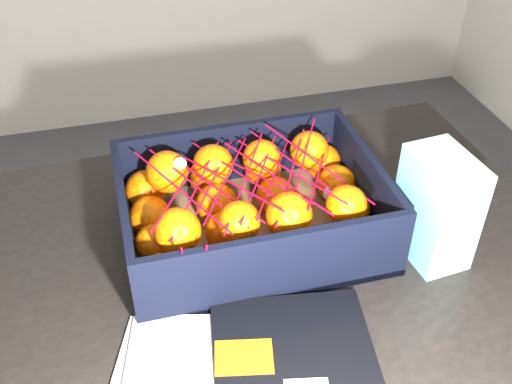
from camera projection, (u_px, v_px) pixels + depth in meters
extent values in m
cube|color=black|center=(205.00, 299.00, 0.91)|extent=(1.23, 0.85, 0.04)
cylinder|color=black|center=(401.00, 256.00, 1.52)|extent=(0.06, 0.06, 0.71)
cube|color=black|center=(299.00, 380.00, 0.76)|extent=(0.25, 0.31, 0.01)
cube|color=#FF570D|center=(244.00, 357.00, 0.78)|extent=(0.08, 0.07, 0.00)
cube|color=olive|center=(251.00, 231.00, 0.99)|extent=(0.40, 0.30, 0.01)
cube|color=black|center=(230.00, 155.00, 1.07)|extent=(0.40, 0.01, 0.12)
cube|color=black|center=(277.00, 268.00, 0.85)|extent=(0.40, 0.01, 0.12)
cube|color=black|center=(127.00, 226.00, 0.92)|extent=(0.01, 0.28, 0.12)
cube|color=black|center=(366.00, 186.00, 1.00)|extent=(0.01, 0.28, 0.12)
sphere|color=#FB6005|center=(165.00, 275.00, 0.86)|extent=(0.07, 0.07, 0.07)
sphere|color=#FB6005|center=(155.00, 245.00, 0.91)|extent=(0.06, 0.06, 0.06)
sphere|color=#FB6005|center=(150.00, 217.00, 0.96)|extent=(0.07, 0.07, 0.07)
sphere|color=#FB6005|center=(146.00, 191.00, 1.01)|extent=(0.07, 0.07, 0.07)
sphere|color=#FB6005|center=(234.00, 264.00, 0.88)|extent=(0.06, 0.06, 0.06)
sphere|color=#FB6005|center=(225.00, 231.00, 0.93)|extent=(0.06, 0.06, 0.06)
sphere|color=#FB6005|center=(217.00, 204.00, 0.98)|extent=(0.07, 0.07, 0.07)
sphere|color=#FB6005|center=(208.00, 179.00, 1.04)|extent=(0.06, 0.06, 0.06)
sphere|color=#FB6005|center=(302.00, 250.00, 0.90)|extent=(0.07, 0.07, 0.07)
sphere|color=#FB6005|center=(287.00, 223.00, 0.95)|extent=(0.06, 0.06, 0.06)
sphere|color=#FB6005|center=(276.00, 196.00, 1.00)|extent=(0.07, 0.07, 0.07)
sphere|color=#FB6005|center=(263.00, 170.00, 1.06)|extent=(0.06, 0.06, 0.06)
sphere|color=#FB6005|center=(368.00, 238.00, 0.92)|extent=(0.06, 0.06, 0.06)
sphere|color=#FB6005|center=(349.00, 209.00, 0.97)|extent=(0.07, 0.07, 0.07)
sphere|color=#FB6005|center=(336.00, 184.00, 1.03)|extent=(0.07, 0.07, 0.07)
sphere|color=#FB6005|center=(322.00, 162.00, 1.08)|extent=(0.07, 0.07, 0.07)
sphere|color=#FB6005|center=(177.00, 231.00, 0.86)|extent=(0.07, 0.07, 0.07)
sphere|color=#FB6005|center=(167.00, 172.00, 0.97)|extent=(0.07, 0.07, 0.07)
sphere|color=#FB6005|center=(239.00, 222.00, 0.87)|extent=(0.06, 0.06, 0.06)
sphere|color=#FB6005|center=(213.00, 164.00, 0.98)|extent=(0.07, 0.07, 0.07)
sphere|color=#FB6005|center=(289.00, 215.00, 0.88)|extent=(0.07, 0.07, 0.07)
sphere|color=#FB6005|center=(262.00, 159.00, 1.00)|extent=(0.06, 0.06, 0.06)
sphere|color=#FB6005|center=(346.00, 205.00, 0.90)|extent=(0.06, 0.06, 0.06)
sphere|color=#FB6005|center=(309.00, 150.00, 1.02)|extent=(0.07, 0.07, 0.07)
cylinder|color=#BC0728|center=(181.00, 191.00, 0.90)|extent=(0.11, 0.21, 0.02)
cylinder|color=#BC0728|center=(196.00, 186.00, 0.91)|extent=(0.11, 0.21, 0.02)
cylinder|color=#BC0728|center=(212.00, 185.00, 0.92)|extent=(0.11, 0.21, 0.01)
cylinder|color=#BC0728|center=(229.00, 181.00, 0.91)|extent=(0.11, 0.21, 0.03)
cylinder|color=#BC0728|center=(242.00, 175.00, 0.93)|extent=(0.11, 0.21, 0.00)
cylinder|color=#BC0728|center=(258.00, 176.00, 0.93)|extent=(0.11, 0.21, 0.03)
cylinder|color=#BC0728|center=(276.00, 177.00, 0.92)|extent=(0.11, 0.21, 0.01)
cylinder|color=#BC0728|center=(289.00, 170.00, 0.94)|extent=(0.11, 0.21, 0.01)
cylinder|color=#BC0728|center=(302.00, 168.00, 0.95)|extent=(0.11, 0.21, 0.03)
cylinder|color=#BC0728|center=(317.00, 162.00, 0.95)|extent=(0.11, 0.21, 0.03)
cylinder|color=#BC0728|center=(180.00, 187.00, 0.90)|extent=(0.11, 0.21, 0.02)
cylinder|color=#BC0728|center=(197.00, 187.00, 0.90)|extent=(0.11, 0.21, 0.01)
cylinder|color=#BC0728|center=(211.00, 183.00, 0.92)|extent=(0.11, 0.21, 0.00)
cylinder|color=#BC0728|center=(227.00, 177.00, 0.92)|extent=(0.11, 0.21, 0.01)
cylinder|color=#BC0728|center=(245.00, 180.00, 0.91)|extent=(0.11, 0.21, 0.02)
cylinder|color=#BC0728|center=(259.00, 176.00, 0.92)|extent=(0.11, 0.21, 0.01)
cylinder|color=#BC0728|center=(274.00, 177.00, 0.93)|extent=(0.11, 0.21, 0.02)
cylinder|color=#BC0728|center=(291.00, 174.00, 0.93)|extent=(0.11, 0.21, 0.02)
cylinder|color=#BC0728|center=(302.00, 164.00, 0.94)|extent=(0.11, 0.21, 0.03)
cylinder|color=#BC0728|center=(319.00, 170.00, 0.95)|extent=(0.11, 0.21, 0.03)
cylinder|color=#BC0728|center=(182.00, 264.00, 0.81)|extent=(0.00, 0.03, 0.09)
cylinder|color=#BC0728|center=(204.00, 260.00, 0.82)|extent=(0.01, 0.04, 0.08)
cube|color=white|center=(437.00, 208.00, 0.91)|extent=(0.09, 0.12, 0.18)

